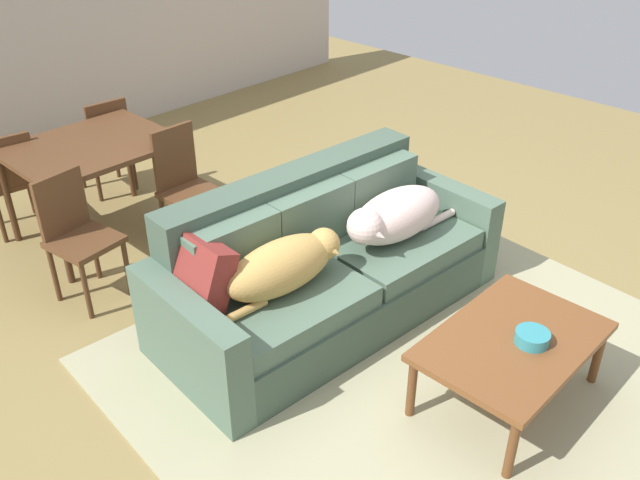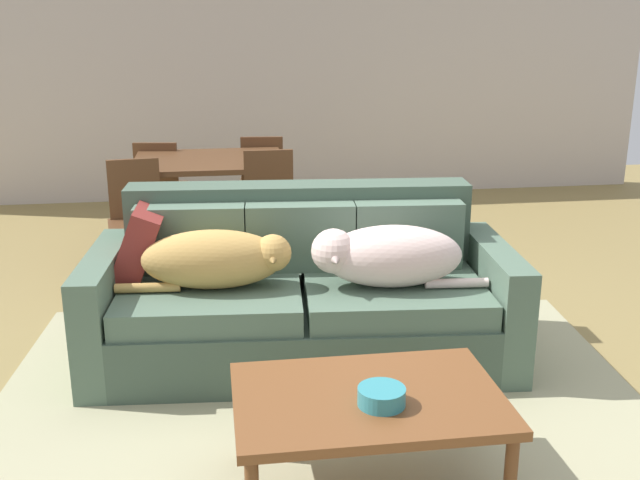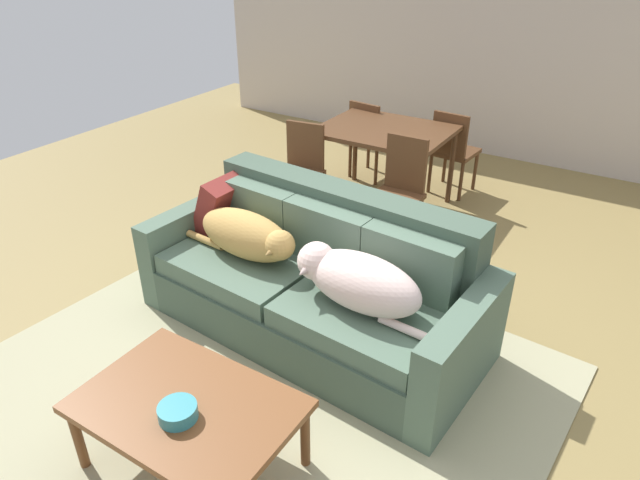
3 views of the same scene
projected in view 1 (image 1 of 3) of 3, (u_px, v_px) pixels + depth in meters
The scene contains 14 objects.
ground_plane at pixel (348, 301), 4.71m from camera, with size 10.00×10.00×0.00m, color olive.
back_partition at pixel (32, 8), 6.38m from camera, with size 8.00×0.12×2.70m, color beige.
area_rug at pixel (428, 369), 4.10m from camera, with size 3.24×3.12×0.01m, color tan.
couch at pixel (323, 266), 4.45m from camera, with size 2.37×1.16×0.92m.
dog_on_left_cushion at pixel (285, 265), 3.94m from camera, with size 0.92×0.38×0.31m.
dog_on_right_cushion at pixel (393, 216), 4.41m from camera, with size 0.93×0.41×0.33m.
throw_pillow_by_left_arm at pixel (199, 274), 3.82m from camera, with size 0.16×0.41×0.41m, color maroon.
coffee_table at pixel (512, 345), 3.70m from camera, with size 1.05×0.71×0.44m.
bowl_on_coffee_table at pixel (532, 338), 3.63m from camera, with size 0.18×0.18×0.07m, color teal.
dining_table at pixel (91, 153), 5.12m from camera, with size 1.16×0.93×0.78m.
dining_chair_near_left at pixel (77, 232), 4.52m from camera, with size 0.45×0.45×0.89m.
dining_chair_near_right at pixel (185, 182), 5.16m from camera, with size 0.40×0.40×0.92m.
dining_chair_far_left at pixel (11, 177), 5.29m from camera, with size 0.45×0.45×0.84m.
dining_chair_far_right at pixel (106, 141), 5.88m from camera, with size 0.43×0.43×0.86m.
Camera 1 is at (-2.88, -2.50, 2.80)m, focal length 38.31 mm.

